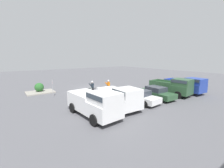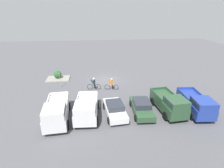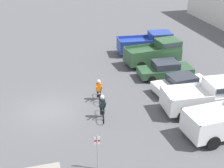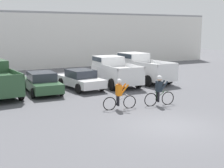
% 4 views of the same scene
% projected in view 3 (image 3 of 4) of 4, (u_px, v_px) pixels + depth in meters
% --- Properties ---
extents(ground_plane, '(80.00, 80.00, 0.00)m').
position_uv_depth(ground_plane, '(49.00, 111.00, 21.08)').
color(ground_plane, '#56565B').
extents(pickup_truck_0, '(2.50, 5.30, 2.10)m').
position_uv_depth(pickup_truck_0, '(148.00, 43.00, 30.37)').
color(pickup_truck_0, '#233D9E').
rests_on(pickup_truck_0, ground_plane).
extents(pickup_truck_1, '(2.49, 5.08, 2.18)m').
position_uv_depth(pickup_truck_1, '(156.00, 52.00, 27.91)').
color(pickup_truck_1, '#2D5133').
rests_on(pickup_truck_1, ground_plane).
extents(sedan_0, '(2.11, 4.54, 1.40)m').
position_uv_depth(sedan_0, '(165.00, 69.00, 25.58)').
color(sedan_0, '#2D5133').
rests_on(sedan_0, ground_plane).
extents(sedan_1, '(2.23, 4.43, 1.37)m').
position_uv_depth(sedan_1, '(181.00, 84.00, 23.18)').
color(sedan_1, white).
rests_on(sedan_1, ground_plane).
extents(pickup_truck_2, '(2.52, 4.97, 2.10)m').
position_uv_depth(pickup_truck_2, '(205.00, 96.00, 20.62)').
color(pickup_truck_2, white).
rests_on(pickup_truck_2, ground_plane).
extents(cyclist_0, '(1.82, 0.51, 1.70)m').
position_uv_depth(cyclist_0, '(102.00, 106.00, 19.89)').
color(cyclist_0, black).
rests_on(cyclist_0, ground_plane).
extents(cyclist_1, '(1.85, 0.52, 1.65)m').
position_uv_depth(cyclist_1, '(99.00, 90.00, 22.01)').
color(cyclist_1, black).
rests_on(cyclist_1, ground_plane).
extents(fire_lane_sign, '(0.06, 0.30, 2.09)m').
position_uv_depth(fire_lane_sign, '(97.00, 149.00, 15.39)').
color(fire_lane_sign, '#9E9EA3').
rests_on(fire_lane_sign, ground_plane).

